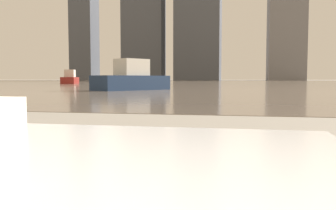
% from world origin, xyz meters
% --- Properties ---
extents(harbor_water, '(180.00, 110.00, 0.01)m').
position_xyz_m(harbor_water, '(0.00, 62.00, 0.01)').
color(harbor_water, gray).
rests_on(harbor_water, ground_plane).
extents(harbor_boat_1, '(1.48, 2.92, 1.05)m').
position_xyz_m(harbor_boat_1, '(-16.04, 68.91, 0.38)').
color(harbor_boat_1, '#2D2D33').
rests_on(harbor_boat_1, harbor_water).
extents(harbor_boat_3, '(1.29, 2.74, 0.99)m').
position_xyz_m(harbor_boat_3, '(-21.55, 71.62, 0.36)').
color(harbor_boat_3, '#2D2D33').
rests_on(harbor_boat_3, harbor_water).
extents(harbor_boat_4, '(2.95, 5.02, 1.78)m').
position_xyz_m(harbor_boat_4, '(-20.90, 43.98, 0.64)').
color(harbor_boat_4, maroon).
rests_on(harbor_boat_4, harbor_water).
extents(harbor_boat_5, '(4.10, 5.13, 1.87)m').
position_xyz_m(harbor_boat_5, '(-5.92, 21.40, 0.67)').
color(harbor_boat_5, navy).
rests_on(harbor_boat_5, harbor_water).
extents(skyline_tower_1, '(13.25, 7.08, 27.23)m').
position_xyz_m(skyline_tower_1, '(-30.95, 118.00, 13.62)').
color(skyline_tower_1, '#4C515B').
rests_on(skyline_tower_1, ground_plane).
extents(skyline_tower_3, '(10.51, 13.70, 34.53)m').
position_xyz_m(skyline_tower_3, '(13.33, 118.00, 17.26)').
color(skyline_tower_3, slate).
rests_on(skyline_tower_3, ground_plane).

